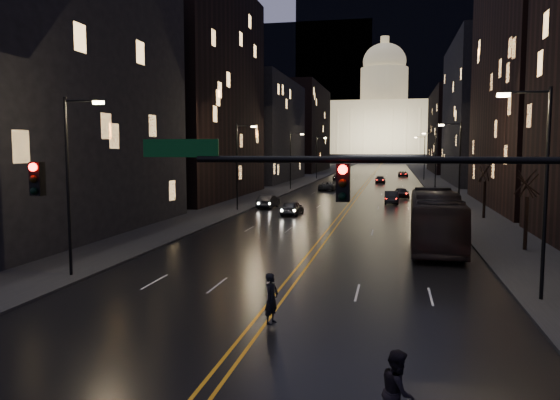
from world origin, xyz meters
The scene contains 36 objects.
ground centered at (0.00, 0.00, 0.00)m, with size 900.00×900.00×0.00m, color black.
road centered at (0.00, 130.00, 0.01)m, with size 20.00×320.00×0.02m, color black.
sidewalk_left centered at (-14.00, 130.00, 0.08)m, with size 8.00×320.00×0.16m, color black.
sidewalk_right centered at (14.00, 130.00, 0.08)m, with size 8.00×320.00×0.16m, color black.
center_line centered at (0.00, 130.00, 0.03)m, with size 0.62×320.00×0.01m, color orange.
building_left_near centered at (-21.00, 22.00, 11.00)m, with size 12.00×28.00×22.00m, color black.
building_left_mid centered at (-21.00, 54.00, 14.00)m, with size 12.00×30.00×28.00m, color black.
building_left_far centered at (-21.00, 92.00, 10.00)m, with size 12.00×34.00×20.00m, color black.
building_left_dist centered at (-21.00, 140.00, 12.00)m, with size 12.00×40.00×24.00m, color black.
building_right_tall centered at (21.00, 50.00, 19.00)m, with size 12.00×30.00×38.00m, color black.
building_right_mid centered at (21.00, 92.00, 13.00)m, with size 12.00×34.00×26.00m, color black.
building_right_dist centered at (21.00, 140.00, 11.00)m, with size 12.00×40.00×22.00m, color black.
mountain_ridge centered at (40.00, 380.00, 65.00)m, with size 520.00×60.00×130.00m, color black.
capitol centered at (0.00, 250.00, 17.15)m, with size 90.00×50.00×58.50m.
traffic_signal centered at (5.91, 0.00, 5.10)m, with size 17.29×0.45×7.00m.
streetlamp_right_near centered at (10.81, 10.00, 5.08)m, with size 2.13×0.25×9.00m.
streetlamp_left_near centered at (-10.81, 10.00, 5.08)m, with size 2.13×0.25×9.00m.
streetlamp_right_mid centered at (10.81, 40.00, 5.08)m, with size 2.13×0.25×9.00m.
streetlamp_left_mid centered at (-10.81, 40.00, 5.08)m, with size 2.13×0.25×9.00m.
streetlamp_right_far centered at (10.81, 70.00, 5.08)m, with size 2.13×0.25×9.00m.
streetlamp_left_far centered at (-10.81, 70.00, 5.08)m, with size 2.13×0.25×9.00m.
streetlamp_right_dist centered at (10.81, 100.00, 5.08)m, with size 2.13×0.25×9.00m.
streetlamp_left_dist centered at (-10.81, 100.00, 5.08)m, with size 2.13×0.25×9.00m.
tree_right_mid centered at (13.00, 22.00, 4.53)m, with size 2.40×2.40×6.65m.
tree_right_far centered at (13.00, 38.00, 4.53)m, with size 2.40×2.40×6.65m.
bus centered at (7.60, 22.73, 1.84)m, with size 3.10×13.23×3.69m, color black.
oncoming_car_a centered at (-4.78, 37.66, 0.72)m, with size 1.69×4.21×1.43m, color black.
oncoming_car_b centered at (-8.50, 43.51, 0.72)m, with size 1.52×4.37×1.44m, color black.
oncoming_car_c centered at (-5.06, 69.92, 0.71)m, with size 2.37×5.14×1.43m, color black.
oncoming_car_d centered at (-6.04, 97.33, 0.74)m, with size 2.07×5.08×1.47m, color black.
receding_car_a centered at (4.66, 51.05, 0.75)m, with size 1.58×4.53×1.49m, color black.
receding_car_b centered at (5.98, 58.96, 0.69)m, with size 1.63×4.06×1.38m, color black.
receding_car_c centered at (2.50, 89.17, 0.67)m, with size 1.87×4.59×1.33m, color black.
receding_car_d centered at (7.11, 114.50, 0.65)m, with size 2.15×4.66×1.30m, color black.
pedestrian_a centered at (0.46, 5.00, 0.95)m, with size 0.70×0.46×1.91m, color black.
pedestrian_b centered at (4.97, -2.00, 0.97)m, with size 0.94×0.52×1.94m, color black.
Camera 1 is at (4.76, -14.27, 6.49)m, focal length 35.00 mm.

